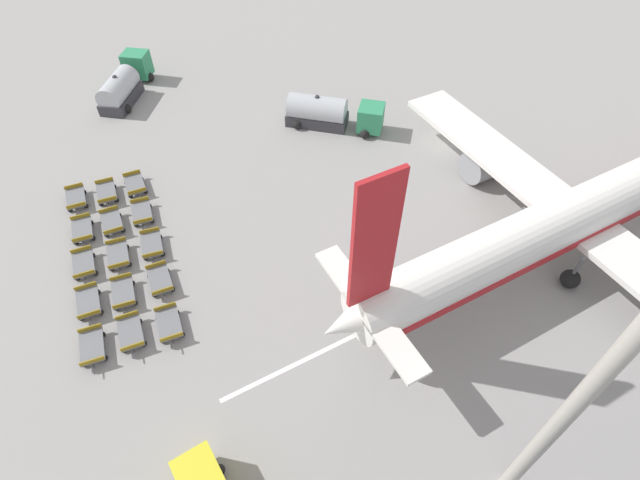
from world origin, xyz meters
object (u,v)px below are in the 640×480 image
object	(u,v)px
baggage_dolly_row_mid_b_col_c	(152,245)
baggage_dolly_row_near_col_a	(76,198)
baggage_dolly_row_mid_a_col_c	(118,255)
fuel_tanker_secondary	(124,85)
baggage_dolly_row_mid_a_col_e	(131,333)
baggage_dolly_row_mid_b_col_d	(160,280)
baggage_dolly_row_near_col_b	(82,230)
baggage_dolly_row_mid_b_col_e	(169,324)
airplane	(589,210)
baggage_dolly_row_mid_a_col_b	(112,222)
apron_light_mast	(636,337)
baggage_dolly_row_mid_a_col_a	(107,193)
baggage_dolly_row_mid_a_col_d	(123,293)
baggage_dolly_row_near_col_e	(92,347)
baggage_dolly_row_near_col_d	(88,302)
baggage_dolly_row_mid_b_col_a	(135,185)
baggage_dolly_row_mid_b_col_b	(142,213)
baggage_dolly_row_near_col_c	(84,264)
fuel_tanker_primary	(328,114)

from	to	relation	value
baggage_dolly_row_mid_b_col_c	baggage_dolly_row_near_col_a	bearing A→B (deg)	-152.78
baggage_dolly_row_mid_a_col_c	fuel_tanker_secondary	bearing A→B (deg)	164.89
baggage_dolly_row_mid_a_col_e	baggage_dolly_row_mid_b_col_d	bearing A→B (deg)	139.15
baggage_dolly_row_near_col_b	baggage_dolly_row_mid_b_col_c	bearing A→B (deg)	46.73
baggage_dolly_row_mid_b_col_e	fuel_tanker_secondary	bearing A→B (deg)	171.64
airplane	baggage_dolly_row_mid_a_col_b	bearing A→B (deg)	-121.04
airplane	apron_light_mast	world-z (taller)	apron_light_mast
baggage_dolly_row_mid_a_col_a	baggage_dolly_row_mid_a_col_d	xyz separation A→B (m)	(10.69, -1.20, 0.00)
fuel_tanker_secondary	baggage_dolly_row_near_col_e	size ratio (longest dim) A/B	2.46
baggage_dolly_row_mid_a_col_e	baggage_dolly_row_near_col_d	bearing A→B (deg)	-152.63
baggage_dolly_row_near_col_a	fuel_tanker_secondary	bearing A→B (deg)	151.81
baggage_dolly_row_near_col_e	baggage_dolly_row_mid_a_col_b	world-z (taller)	same
baggage_dolly_row_mid_b_col_e	baggage_dolly_row_mid_a_col_d	bearing A→B (deg)	-152.60
baggage_dolly_row_mid_a_col_b	baggage_dolly_row_mid_a_col_c	world-z (taller)	same
baggage_dolly_row_mid_a_col_b	airplane	bearing A→B (deg)	58.96
baggage_dolly_row_mid_a_col_d	baggage_dolly_row_near_col_a	bearing A→B (deg)	-174.32
baggage_dolly_row_mid_b_col_a	fuel_tanker_secondary	bearing A→B (deg)	169.11
fuel_tanker_secondary	apron_light_mast	world-z (taller)	apron_light_mast
baggage_dolly_row_mid_a_col_b	baggage_dolly_row_mid_a_col_e	size ratio (longest dim) A/B	0.99
baggage_dolly_row_mid_a_col_b	apron_light_mast	distance (m)	34.56
fuel_tanker_secondary	baggage_dolly_row_near_col_b	distance (m)	19.07
baggage_dolly_row_mid_a_col_a	baggage_dolly_row_mid_a_col_e	world-z (taller)	same
baggage_dolly_row_mid_a_col_a	baggage_dolly_row_mid_a_col_b	xyz separation A→B (m)	(3.60, -0.38, 0.00)
fuel_tanker_secondary	baggage_dolly_row_near_col_e	bearing A→B (deg)	-17.61
baggage_dolly_row_near_col_b	baggage_dolly_row_mid_b_col_b	bearing A→B (deg)	86.04
baggage_dolly_row_near_col_a	baggage_dolly_row_mid_b_col_c	size ratio (longest dim) A/B	0.99
baggage_dolly_row_near_col_b	baggage_dolly_row_mid_a_col_e	size ratio (longest dim) A/B	1.00
baggage_dolly_row_mid_a_col_c	apron_light_mast	world-z (taller)	apron_light_mast
fuel_tanker_secondary	baggage_dolly_row_near_col_d	size ratio (longest dim) A/B	2.47
baggage_dolly_row_mid_a_col_d	baggage_dolly_row_mid_a_col_e	distance (m)	3.38
baggage_dolly_row_mid_a_col_a	apron_light_mast	xyz separation A→B (m)	(32.02, 13.32, 14.13)
baggage_dolly_row_mid_b_col_a	baggage_dolly_row_near_col_c	bearing A→B (deg)	-38.57
baggage_dolly_row_near_col_d	baggage_dolly_row_near_col_e	bearing A→B (deg)	-7.27
baggage_dolly_row_near_col_b	airplane	bearing A→B (deg)	60.34
airplane	baggage_dolly_row_near_col_b	world-z (taller)	airplane
baggage_dolly_row_mid_a_col_d	baggage_dolly_row_mid_b_col_d	size ratio (longest dim) A/B	1.01
baggage_dolly_row_mid_a_col_b	baggage_dolly_row_near_col_c	bearing A→B (deg)	-39.76
baggage_dolly_row_mid_a_col_c	baggage_dolly_row_mid_b_col_b	bearing A→B (deg)	142.86
fuel_tanker_primary	baggage_dolly_row_mid_b_col_e	distance (m)	24.67
baggage_dolly_row_mid_a_col_e	fuel_tanker_primary	bearing A→B (deg)	122.81
baggage_dolly_row_mid_b_col_d	baggage_dolly_row_mid_b_col_e	size ratio (longest dim) A/B	1.00
baggage_dolly_row_mid_b_col_e	baggage_dolly_row_near_col_e	bearing A→B (deg)	-97.82
airplane	baggage_dolly_row_mid_b_col_e	bearing A→B (deg)	-103.67
baggage_dolly_row_mid_b_col_c	baggage_dolly_row_mid_b_col_d	distance (m)	3.49
baggage_dolly_row_mid_a_col_b	baggage_dolly_row_near_col_a	bearing A→B (deg)	-154.65
fuel_tanker_primary	baggage_dolly_row_near_col_d	size ratio (longest dim) A/B	2.52
baggage_dolly_row_mid_a_col_a	baggage_dolly_row_mid_a_col_d	bearing A→B (deg)	-6.41
baggage_dolly_row_mid_a_col_a	baggage_dolly_row_near_col_a	bearing A→B (deg)	-101.36
baggage_dolly_row_near_col_d	baggage_dolly_row_mid_b_col_a	world-z (taller)	same
baggage_dolly_row_mid_a_col_b	baggage_dolly_row_mid_b_col_d	world-z (taller)	same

